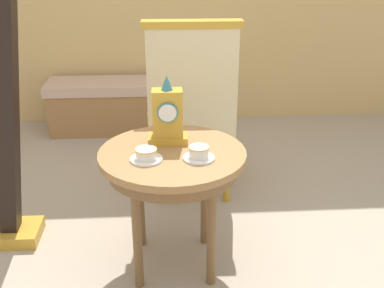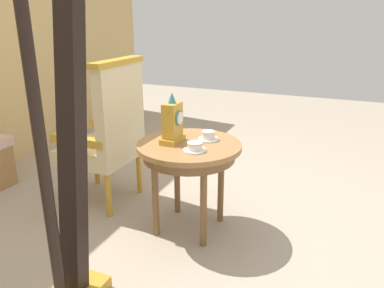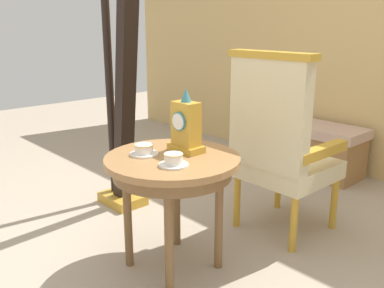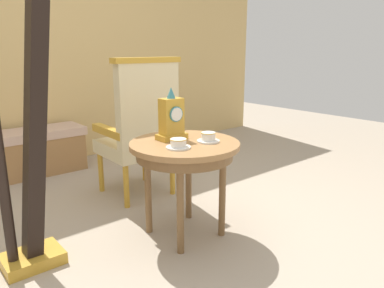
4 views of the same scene
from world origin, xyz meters
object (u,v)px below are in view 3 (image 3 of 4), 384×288
at_px(window_bench, 301,145).
at_px(armchair, 279,143).
at_px(teacup_right, 173,160).
at_px(side_table, 172,171).
at_px(mantel_clock, 186,127).
at_px(teacup_left, 144,150).
at_px(harp, 121,102).

bearing_deg(window_bench, armchair, -63.41).
bearing_deg(teacup_right, side_table, 142.13).
distance_m(side_table, mantel_clock, 0.24).
relative_size(side_table, teacup_left, 4.72).
height_order(side_table, teacup_left, teacup_left).
relative_size(mantel_clock, window_bench, 0.30).
height_order(side_table, window_bench, side_table).
height_order(teacup_right, harp, harp).
bearing_deg(teacup_left, mantel_clock, 63.09).
relative_size(side_table, window_bench, 0.62).
distance_m(teacup_right, window_bench, 2.12).
height_order(armchair, window_bench, armchair).
bearing_deg(teacup_left, side_table, 37.05).
bearing_deg(window_bench, teacup_right, -74.04).
bearing_deg(mantel_clock, armchair, 76.16).
bearing_deg(window_bench, mantel_clock, -76.36).
bearing_deg(window_bench, side_table, -76.63).
relative_size(teacup_right, window_bench, 0.13).
distance_m(mantel_clock, window_bench, 1.92).
relative_size(mantel_clock, harp, 0.18).
bearing_deg(window_bench, teacup_left, -80.51).
xyz_separation_m(teacup_left, teacup_right, (0.24, -0.00, 0.00)).
bearing_deg(armchair, mantel_clock, -103.84).
height_order(mantel_clock, armchair, armchair).
height_order(teacup_left, teacup_right, teacup_right).
xyz_separation_m(teacup_left, window_bench, (-0.33, 1.99, -0.44)).
distance_m(mantel_clock, armchair, 0.66).
bearing_deg(teacup_right, teacup_left, 179.55).
distance_m(teacup_left, armchair, 0.86).
bearing_deg(teacup_right, harp, 159.76).
xyz_separation_m(side_table, mantel_clock, (-0.02, 0.11, 0.21)).
relative_size(armchair, harp, 0.61).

